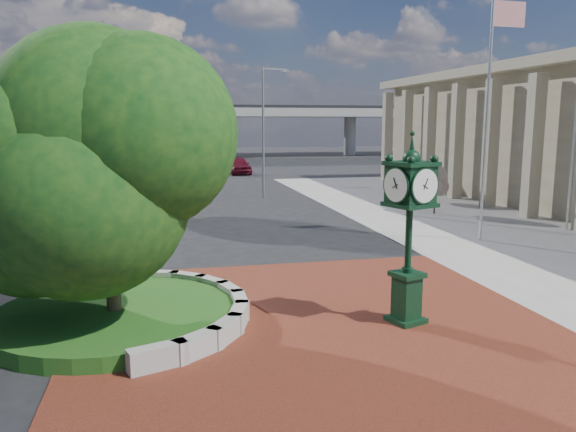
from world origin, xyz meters
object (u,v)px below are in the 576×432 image
at_px(parked_car, 238,165).
at_px(street_lamp_far, 187,124).
at_px(flagpole_b, 575,131).
at_px(flagpole_a, 487,117).
at_px(post_clock, 409,222).
at_px(street_lamp_near, 266,123).

distance_m(parked_car, street_lamp_far, 6.49).
bearing_deg(flagpole_b, street_lamp_far, 115.12).
bearing_deg(flagpole_b, parked_car, 109.02).
relative_size(parked_car, flagpole_b, 0.55).
distance_m(flagpole_a, flagpole_b, 5.53).
bearing_deg(post_clock, parked_car, 88.19).
height_order(street_lamp_near, street_lamp_far, street_lamp_near).
bearing_deg(street_lamp_near, flagpole_b, -50.55).
bearing_deg(street_lamp_far, street_lamp_near, -77.89).
xyz_separation_m(post_clock, parked_car, (1.35, 42.95, -1.78)).
bearing_deg(post_clock, street_lamp_near, 88.04).
height_order(parked_car, flagpole_a, flagpole_a).
xyz_separation_m(post_clock, street_lamp_near, (0.84, 24.42, 2.41)).
relative_size(flagpole_b, street_lamp_far, 1.09).
bearing_deg(parked_car, street_lamp_near, -95.52).
height_order(post_clock, parked_car, post_clock).
height_order(flagpole_a, street_lamp_far, flagpole_a).
height_order(flagpole_b, street_lamp_far, flagpole_b).
bearing_deg(parked_car, post_clock, -95.72).
relative_size(post_clock, parked_car, 0.95).
xyz_separation_m(parked_car, flagpole_b, (11.37, -32.97, 3.82)).
bearing_deg(flagpole_b, flagpole_a, -166.59).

